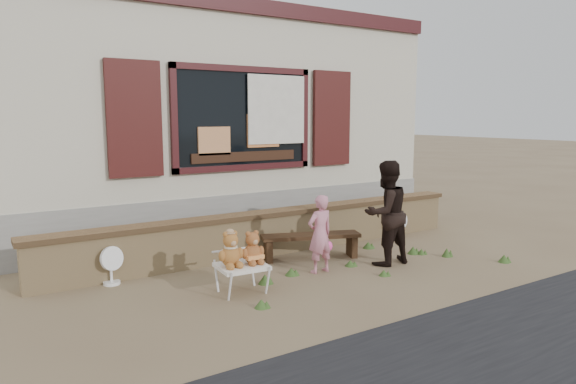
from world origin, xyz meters
TOP-DOWN VIEW (x-y plane):
  - ground at (0.00, 0.00)m, footprint 80.00×80.00m
  - shopfront at (0.00, 4.49)m, footprint 8.04×5.13m
  - brick_wall at (0.00, 1.00)m, footprint 7.10×0.36m
  - bench at (0.28, 0.42)m, footprint 1.48×0.80m
  - folding_chair at (-1.26, -0.35)m, footprint 0.60×0.54m
  - teddy_bear_left at (-1.40, -0.34)m, footprint 0.33×0.30m
  - teddy_bear_right at (-1.12, -0.36)m, footprint 0.31×0.28m
  - child at (0.01, -0.19)m, footprint 0.40×0.27m
  - adult at (1.02, -0.37)m, footprint 0.72×0.57m
  - fan_left at (-2.50, 0.80)m, footprint 0.32×0.21m
  - fan_right at (2.31, 0.66)m, footprint 0.29×0.20m
  - grass_tufts at (0.80, -0.38)m, footprint 4.00×1.83m

SIDE VIEW (x-z plane):
  - ground at x=0.00m, z-range 0.00..0.00m
  - grass_tufts at x=0.80m, z-range -0.01..0.12m
  - fan_right at x=2.31m, z-range 0.00..0.47m
  - fan_left at x=-2.50m, z-range 0.00..0.49m
  - bench at x=0.28m, z-range 0.09..0.46m
  - folding_chair at x=-1.26m, z-range 0.14..0.49m
  - brick_wall at x=0.00m, z-range 0.01..0.67m
  - child at x=0.01m, z-range 0.00..1.06m
  - teddy_bear_right at x=-1.12m, z-range 0.35..0.75m
  - teddy_bear_left at x=-1.40m, z-range 0.35..0.78m
  - adult at x=1.02m, z-range 0.00..1.48m
  - shopfront at x=0.00m, z-range 0.00..4.00m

